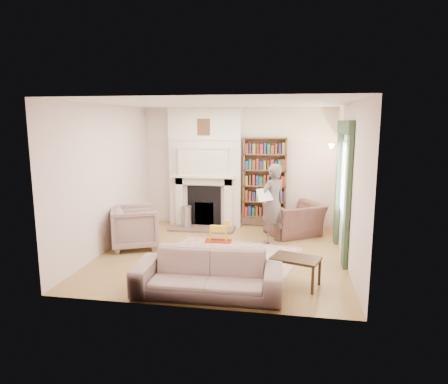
% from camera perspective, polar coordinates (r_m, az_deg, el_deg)
% --- Properties ---
extents(floor, '(4.50, 4.50, 0.00)m').
position_cam_1_polar(floor, '(7.67, -0.32, -8.82)').
color(floor, olive).
rests_on(floor, ground).
extents(ceiling, '(4.50, 4.50, 0.00)m').
position_cam_1_polar(ceiling, '(7.26, -0.34, 12.58)').
color(ceiling, white).
rests_on(ceiling, wall_back).
extents(wall_back, '(4.50, 0.00, 4.50)m').
position_cam_1_polar(wall_back, '(9.54, 2.02, 3.56)').
color(wall_back, silver).
rests_on(wall_back, floor).
extents(wall_front, '(4.50, 0.00, 4.50)m').
position_cam_1_polar(wall_front, '(5.17, -4.65, -2.07)').
color(wall_front, silver).
rests_on(wall_front, floor).
extents(wall_left, '(0.00, 4.50, 4.50)m').
position_cam_1_polar(wall_left, '(8.03, -16.36, 1.92)').
color(wall_left, silver).
rests_on(wall_left, floor).
extents(wall_right, '(0.00, 4.50, 4.50)m').
position_cam_1_polar(wall_right, '(7.29, 17.37, 1.07)').
color(wall_right, silver).
rests_on(wall_right, floor).
extents(fireplace, '(1.70, 0.58, 2.80)m').
position_cam_1_polar(fireplace, '(9.47, -2.66, 3.43)').
color(fireplace, silver).
rests_on(fireplace, floor).
extents(bookcase, '(1.00, 0.24, 1.85)m').
position_cam_1_polar(bookcase, '(9.37, 5.85, 2.01)').
color(bookcase, brown).
rests_on(bookcase, floor).
extents(window, '(0.02, 0.90, 1.30)m').
position_cam_1_polar(window, '(7.68, 16.89, 1.91)').
color(window, silver).
rests_on(window, wall_right).
extents(curtain_left, '(0.07, 0.32, 2.40)m').
position_cam_1_polar(curtain_left, '(7.03, 17.20, -0.90)').
color(curtain_left, '#2C432B').
rests_on(curtain_left, floor).
extents(curtain_right, '(0.07, 0.32, 2.40)m').
position_cam_1_polar(curtain_right, '(8.39, 15.98, 0.90)').
color(curtain_right, '#2C432B').
rests_on(curtain_right, floor).
extents(pelmet, '(0.09, 1.70, 0.24)m').
position_cam_1_polar(pelmet, '(7.60, 16.91, 8.87)').
color(pelmet, '#2C432B').
rests_on(pelmet, wall_right).
extents(wall_sconce, '(0.20, 0.24, 0.24)m').
position_cam_1_polar(wall_sconce, '(8.70, 14.81, 5.91)').
color(wall_sconce, gold).
rests_on(wall_sconce, wall_right).
extents(rug, '(2.77, 2.32, 0.01)m').
position_cam_1_polar(rug, '(7.52, 0.59, -9.16)').
color(rug, beige).
rests_on(rug, floor).
extents(armchair_reading, '(1.43, 1.39, 0.71)m').
position_cam_1_polar(armchair_reading, '(8.91, 10.00, -3.90)').
color(armchair_reading, '#442E24').
rests_on(armchair_reading, floor).
extents(armchair_left, '(1.19, 1.18, 0.82)m').
position_cam_1_polar(armchair_left, '(8.14, -12.57, -4.90)').
color(armchair_left, gray).
rests_on(armchair_left, floor).
extents(sofa, '(2.16, 0.89, 0.62)m').
position_cam_1_polar(sofa, '(5.90, -2.34, -11.54)').
color(sofa, '#9E9482').
rests_on(sofa, floor).
extents(man_reading, '(0.70, 0.70, 1.64)m').
position_cam_1_polar(man_reading, '(8.23, 6.98, -1.66)').
color(man_reading, '#534742').
rests_on(man_reading, floor).
extents(newspaper, '(0.34, 0.34, 0.25)m').
position_cam_1_polar(newspaper, '(8.00, 5.87, -0.38)').
color(newspaper, white).
rests_on(newspaper, man_reading).
extents(coffee_table, '(0.80, 0.64, 0.45)m').
position_cam_1_polar(coffee_table, '(6.30, 10.16, -11.11)').
color(coffee_table, '#332212').
rests_on(coffee_table, floor).
extents(paraffin_heater, '(0.31, 0.31, 0.55)m').
position_cam_1_polar(paraffin_heater, '(9.33, -5.40, -3.65)').
color(paraffin_heater, '#ACAEB4').
rests_on(paraffin_heater, floor).
extents(rocking_horse, '(0.56, 0.26, 0.48)m').
position_cam_1_polar(rocking_horse, '(8.28, -0.82, -5.64)').
color(rocking_horse, gold).
rests_on(rocking_horse, rug).
extents(board_game, '(0.43, 0.43, 0.03)m').
position_cam_1_polar(board_game, '(7.87, -3.23, -8.12)').
color(board_game, gold).
rests_on(board_game, rug).
extents(game_box_lid, '(0.33, 0.24, 0.05)m').
position_cam_1_polar(game_box_lid, '(7.84, -3.37, -8.11)').
color(game_box_lid, '#A81315').
rests_on(game_box_lid, rug).
extents(comic_annuals, '(0.79, 0.62, 0.02)m').
position_cam_1_polar(comic_annuals, '(7.17, 1.01, -10.02)').
color(comic_annuals, red).
rests_on(comic_annuals, rug).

